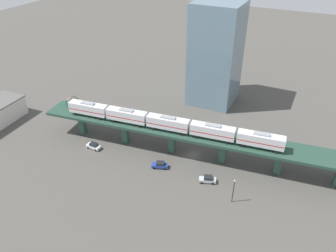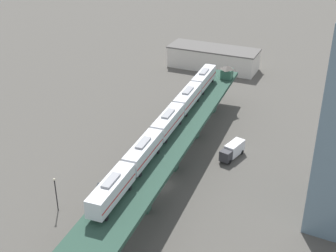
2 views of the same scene
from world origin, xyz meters
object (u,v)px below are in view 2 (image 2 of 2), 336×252
Objects in this scene: subway_train at (168,121)px; delivery_truck at (232,150)px; signal_hut at (227,72)px; street_car_white at (180,116)px; street_car_blue at (137,156)px; warehouse_building at (213,58)px; street_lamp at (56,192)px; street_car_silver at (101,190)px.

delivery_truck is (10.71, 9.56, -8.76)m from subway_train.
signal_hut is 17.05m from street_car_white.
street_car_blue is 60.82m from warehouse_building.
warehouse_building is (-3.61, 81.97, -0.70)m from street_lamp.
signal_hut is (-0.26, 33.67, -0.74)m from subway_train.
street_car_white is 43.89m from street_lamp.
street_car_white is 0.15× the size of warehouse_building.
street_lamp is (-10.81, -22.57, -6.42)m from subway_train.
delivery_truck reaches higher than street_car_blue.
street_lamp is at bearing -123.81° from delivery_truck.
warehouse_building is at bearing 116.76° from delivery_truck.
street_car_silver is 74.62m from warehouse_building.
street_lamp is at bearing -87.48° from warehouse_building.
street_lamp reaches higher than delivery_truck.
delivery_truck is at bearing 30.68° from street_car_blue.
street_lamp is at bearing -94.17° from street_car_white.
delivery_truck reaches higher than street_car_white.
warehouse_building is (-14.16, 25.73, -6.37)m from signal_hut.
warehouse_building reaches higher than street_car_blue.
warehouse_building is at bearing 118.82° from signal_hut.
signal_hut reaches higher than street_lamp.
subway_train is at bearing 64.42° from street_lamp.
signal_hut is at bearing 59.63° from street_car_white.
street_lamp is (-4.09, -7.79, 3.17)m from street_car_silver.
street_car_blue is 0.63× the size of delivery_truck.
street_car_silver is 0.16× the size of warehouse_building.
signal_hut is 0.52× the size of street_lamp.
street_car_silver is (-6.46, -48.45, -8.84)m from signal_hut.
warehouse_building reaches higher than street_car_white.
street_car_silver is at bearing -88.54° from street_car_white.
street_car_silver is 1.06× the size of street_car_white.
subway_train reaches higher than delivery_truck.
signal_hut is at bearing -61.18° from warehouse_building.
delivery_truck is at bearing 41.73° from subway_train.
subway_train reaches higher than street_lamp.
signal_hut is 0.75× the size of street_car_silver.
street_car_white is at bearing 109.88° from subway_train.
warehouse_building reaches higher than street_car_silver.
signal_hut is at bearing 79.09° from street_car_blue.
street_car_silver and street_car_blue have the same top height.
warehouse_building is (-7.70, 74.18, 2.47)m from street_car_silver.
street_car_blue is at bearing -172.54° from subway_train.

